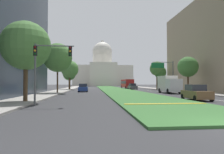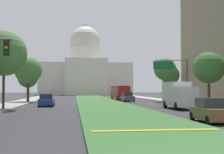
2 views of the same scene
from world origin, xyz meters
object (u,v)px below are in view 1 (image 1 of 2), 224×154
(sedan_lead_stopped, at_px, (196,93))
(city_bus, at_px, (127,83))
(street_tree_left_mid, at_px, (58,58))
(box_truck_delivery, at_px, (169,84))
(street_tree_right_distant, at_px, (157,69))
(street_tree_left_near, at_px, (26,46))
(overhead_guide_sign, at_px, (165,70))
(traffic_light_near_left, at_px, (46,60))
(sedan_distant, at_px, (132,87))
(capitol_building, at_px, (102,71))
(sedan_midblock, at_px, (83,88))
(street_tree_right_mid, at_px, (188,67))
(street_tree_right_far, at_px, (160,72))
(street_tree_left_far, at_px, (70,69))
(street_tree_left_distant, at_px, (69,74))

(sedan_lead_stopped, bearing_deg, city_bus, 90.00)
(street_tree_left_mid, height_order, box_truck_delivery, street_tree_left_mid)
(street_tree_right_distant, bearing_deg, box_truck_delivery, -102.05)
(street_tree_left_mid, xyz_separation_m, street_tree_right_distant, (24.30, 17.96, -0.57))
(street_tree_left_near, xyz_separation_m, street_tree_right_distant, (24.53, 34.49, 0.34))
(sedan_lead_stopped, distance_m, city_bus, 43.84)
(overhead_guide_sign, bearing_deg, street_tree_left_mid, -167.84)
(traffic_light_near_left, distance_m, street_tree_left_mid, 19.72)
(sedan_distant, height_order, box_truck_delivery, box_truck_delivery)
(capitol_building, xyz_separation_m, sedan_midblock, (-8.05, -78.39, -8.06))
(overhead_guide_sign, distance_m, street_tree_right_mid, 5.08)
(sedan_lead_stopped, height_order, box_truck_delivery, box_truck_delivery)
(capitol_building, xyz_separation_m, street_tree_right_far, (12.83, -66.76, -4.03))
(street_tree_left_far, bearing_deg, overhead_guide_sign, -32.18)
(overhead_guide_sign, distance_m, street_tree_left_near, 30.55)
(street_tree_left_mid, distance_m, street_tree_left_distant, 19.72)
(traffic_light_near_left, height_order, street_tree_left_near, street_tree_left_near)
(street_tree_right_mid, relative_size, city_bus, 0.64)
(traffic_light_near_left, height_order, city_bus, traffic_light_near_left)
(city_bus, bearing_deg, street_tree_right_distant, -57.16)
(street_tree_left_near, height_order, sedan_lead_stopped, street_tree_left_near)
(street_tree_left_near, height_order, street_tree_left_mid, street_tree_left_mid)
(overhead_guide_sign, relative_size, sedan_distant, 1.48)
(traffic_light_near_left, height_order, street_tree_right_far, street_tree_right_far)
(street_tree_right_mid, relative_size, sedan_distant, 1.59)
(box_truck_delivery, bearing_deg, street_tree_right_distant, 77.95)
(street_tree_right_distant, relative_size, box_truck_delivery, 1.23)
(street_tree_right_mid, distance_m, box_truck_delivery, 5.74)
(street_tree_right_distant, bearing_deg, street_tree_left_mid, -143.54)
(street_tree_left_mid, height_order, street_tree_right_far, street_tree_left_mid)
(street_tree_right_mid, height_order, sedan_midblock, street_tree_right_mid)
(street_tree_right_distant, relative_size, sedan_midblock, 1.71)
(capitol_building, relative_size, street_tree_left_distant, 5.63)
(street_tree_left_mid, xyz_separation_m, street_tree_right_mid, (24.71, 0.58, -1.42))
(street_tree_right_distant, relative_size, sedan_distant, 1.80)
(capitol_building, bearing_deg, overhead_guide_sign, -83.30)
(street_tree_left_mid, bearing_deg, capitol_building, 81.70)
(capitol_building, xyz_separation_m, street_tree_left_near, (-12.57, -101.16, -3.36))
(overhead_guide_sign, height_order, street_tree_left_near, street_tree_left_near)
(street_tree_right_mid, bearing_deg, sedan_distant, 109.92)
(sedan_midblock, bearing_deg, traffic_light_near_left, -94.48)
(street_tree_left_far, distance_m, box_truck_delivery, 28.08)
(overhead_guide_sign, distance_m, street_tree_right_far, 13.62)
(capitol_building, distance_m, sedan_midblock, 79.21)
(traffic_light_near_left, bearing_deg, box_truck_delivery, 45.80)
(street_tree_right_far, distance_m, city_bus, 13.28)
(capitol_building, height_order, city_bus, capitol_building)
(overhead_guide_sign, bearing_deg, capitol_building, 96.70)
(street_tree_right_mid, bearing_deg, box_truck_delivery, -161.41)
(street_tree_left_far, xyz_separation_m, street_tree_left_distant, (-0.26, 1.33, -1.25))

